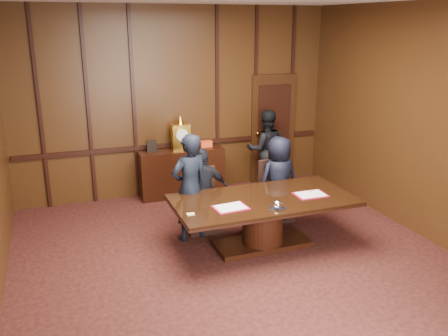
% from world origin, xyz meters
% --- Properties ---
extents(room, '(7.00, 7.04, 3.50)m').
position_xyz_m(room, '(0.07, 0.14, 1.72)').
color(room, black).
rests_on(room, ground).
extents(sideboard, '(1.60, 0.45, 1.54)m').
position_xyz_m(sideboard, '(0.00, 3.26, 0.49)').
color(sideboard, black).
rests_on(sideboard, ground).
extents(conference_table, '(2.62, 1.32, 0.76)m').
position_xyz_m(conference_table, '(0.52, 0.72, 0.51)').
color(conference_table, black).
rests_on(conference_table, ground).
extents(folder_left, '(0.48, 0.37, 0.02)m').
position_xyz_m(folder_left, '(-0.06, 0.52, 0.77)').
color(folder_left, maroon).
rests_on(folder_left, conference_table).
extents(folder_right, '(0.47, 0.34, 0.02)m').
position_xyz_m(folder_right, '(1.23, 0.59, 0.77)').
color(folder_right, maroon).
rests_on(folder_right, conference_table).
extents(inkstand, '(0.20, 0.14, 0.12)m').
position_xyz_m(inkstand, '(0.52, 0.27, 0.81)').
color(inkstand, white).
rests_on(inkstand, conference_table).
extents(notepad, '(0.10, 0.08, 0.01)m').
position_xyz_m(notepad, '(-0.63, 0.49, 0.77)').
color(notepad, '#E9DF72').
rests_on(notepad, conference_table).
extents(chair_left, '(0.53, 0.53, 0.99)m').
position_xyz_m(chair_left, '(-0.12, 1.59, 0.29)').
color(chair_left, black).
rests_on(chair_left, ground).
extents(chair_right, '(0.50, 0.50, 0.99)m').
position_xyz_m(chair_right, '(1.17, 1.59, 0.29)').
color(chair_right, black).
rests_on(chair_right, ground).
extents(signatory_left, '(0.81, 0.37, 1.36)m').
position_xyz_m(signatory_left, '(-0.13, 1.52, 0.68)').
color(signatory_left, black).
rests_on(signatory_left, ground).
extents(signatory_right, '(0.75, 0.54, 1.44)m').
position_xyz_m(signatory_right, '(1.17, 1.52, 0.72)').
color(signatory_right, black).
rests_on(signatory_right, ground).
extents(witness_left, '(0.68, 0.53, 1.65)m').
position_xyz_m(witness_left, '(-0.39, 1.35, 0.82)').
color(witness_left, black).
rests_on(witness_left, ground).
extents(witness_right, '(0.87, 0.74, 1.57)m').
position_xyz_m(witness_right, '(1.68, 3.10, 0.78)').
color(witness_right, black).
rests_on(witness_right, ground).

